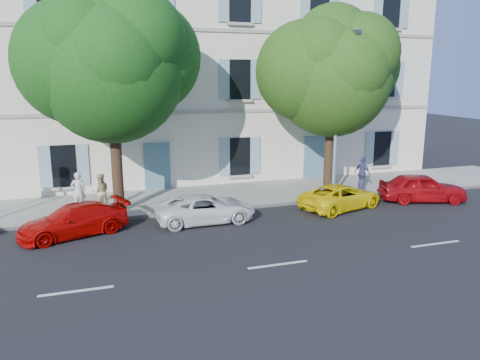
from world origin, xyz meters
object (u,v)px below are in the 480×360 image
object	(u,v)px
car_white_coupe	(206,209)
street_lamp	(339,105)
pedestrian_c	(362,173)
car_red_coupe	(74,220)
car_yellow_supercar	(341,196)
car_red_hatchback	(422,188)
pedestrian_a	(78,191)
pedestrian_b	(101,192)
tree_left	(111,70)
tree_right	(332,78)

from	to	relation	value
car_white_coupe	street_lamp	xyz separation A→B (m)	(6.71, 1.52, 3.91)
street_lamp	pedestrian_c	world-z (taller)	street_lamp
car_red_coupe	car_yellow_supercar	distance (m)	11.21
car_yellow_supercar	street_lamp	bearing A→B (deg)	-37.61
car_yellow_supercar	street_lamp	world-z (taller)	street_lamp
car_yellow_supercar	car_red_hatchback	bearing A→B (deg)	-109.15
car_red_coupe	street_lamp	distance (m)	12.47
car_white_coupe	car_yellow_supercar	bearing A→B (deg)	-90.31
pedestrian_a	pedestrian_b	xyz separation A→B (m)	(0.91, -0.31, -0.03)
car_yellow_supercar	pedestrian_c	world-z (taller)	pedestrian_c
pedestrian_a	pedestrian_c	world-z (taller)	pedestrian_c
pedestrian_c	car_red_coupe	bearing A→B (deg)	82.51
tree_left	tree_right	world-z (taller)	tree_left
car_red_hatchback	street_lamp	distance (m)	5.55
car_white_coupe	pedestrian_a	size ratio (longest dim) A/B	2.46
street_lamp	pedestrian_a	world-z (taller)	street_lamp
pedestrian_c	pedestrian_a	bearing A→B (deg)	69.80
car_yellow_supercar	street_lamp	xyz separation A→B (m)	(0.53, 1.47, 3.91)
pedestrian_a	pedestrian_b	distance (m)	0.96
car_red_hatchback	pedestrian_c	world-z (taller)	pedestrian_c
tree_left	car_red_coupe	bearing A→B (deg)	-129.05
pedestrian_a	car_yellow_supercar	bearing A→B (deg)	169.40
car_red_coupe	car_yellow_supercar	size ratio (longest dim) A/B	1.00
car_yellow_supercar	tree_left	bearing A→B (deg)	59.89
car_red_hatchback	tree_left	bearing A→B (deg)	99.12
pedestrian_b	tree_right	bearing A→B (deg)	178.14
tree_right	pedestrian_b	distance (m)	11.86
street_lamp	pedestrian_b	world-z (taller)	street_lamp
tree_right	pedestrian_c	world-z (taller)	tree_right
car_white_coupe	tree_right	size ratio (longest dim) A/B	0.47
tree_left	pedestrian_c	bearing A→B (deg)	0.97
street_lamp	car_red_hatchback	bearing A→B (deg)	-22.89
car_red_coupe	car_yellow_supercar	world-z (taller)	car_red_coupe
car_red_hatchback	tree_right	xyz separation A→B (m)	(-3.54, 2.63, 5.00)
car_red_hatchback	car_red_coupe	bearing A→B (deg)	108.18
car_red_coupe	car_red_hatchback	size ratio (longest dim) A/B	1.02
car_red_hatchback	pedestrian_b	size ratio (longest dim) A/B	2.51
car_red_hatchback	street_lamp	xyz separation A→B (m)	(-3.73, 1.57, 3.80)
tree_left	pedestrian_c	xyz separation A→B (m)	(11.95, 0.20, -5.02)
car_red_hatchback	tree_left	world-z (taller)	tree_left
street_lamp	pedestrian_c	distance (m)	4.09
street_lamp	pedestrian_a	size ratio (longest dim) A/B	4.67
pedestrian_c	tree_left	bearing A→B (deg)	73.61
street_lamp	car_red_coupe	bearing A→B (deg)	-172.30
tree_right	pedestrian_b	world-z (taller)	tree_right
tree_right	pedestrian_c	bearing A→B (deg)	-8.28
pedestrian_a	car_red_coupe	bearing A→B (deg)	91.42
car_yellow_supercar	car_red_hatchback	distance (m)	4.26
car_white_coupe	street_lamp	world-z (taller)	street_lamp
street_lamp	car_yellow_supercar	bearing A→B (deg)	-109.86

